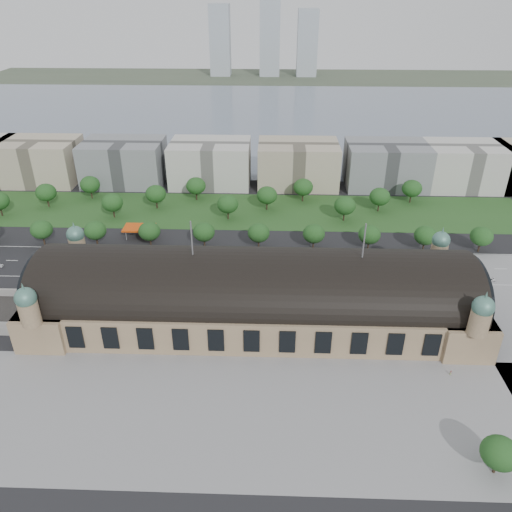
{
  "coord_description": "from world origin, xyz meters",
  "views": [
    {
      "loc": [
        5.5,
        -141.61,
        103.95
      ],
      "look_at": [
        -0.04,
        20.38,
        14.0
      ],
      "focal_mm": 35.0,
      "sensor_mm": 36.0,
      "label": 1
    }
  ],
  "objects_px": {
    "parked_car_3": "(92,277)",
    "bus_west": "(224,275)",
    "parked_car_5": "(202,284)",
    "parked_car_1": "(103,281)",
    "parked_car_6": "(211,279)",
    "traffic_car_6": "(490,279)",
    "parked_car_0": "(103,280)",
    "pedestrian_0": "(451,373)",
    "traffic_car_2": "(133,267)",
    "traffic_car_3": "(225,252)",
    "parked_car_2": "(109,279)",
    "parked_car_4": "(187,284)",
    "traffic_car_5": "(381,257)",
    "petrol_station": "(144,228)",
    "bus_east": "(357,274)",
    "bus_mid": "(273,269)"
  },
  "relations": [
    {
      "from": "traffic_car_3",
      "to": "traffic_car_5",
      "type": "bearing_deg",
      "value": -89.26
    },
    {
      "from": "parked_car_1",
      "to": "bus_west",
      "type": "bearing_deg",
      "value": 62.93
    },
    {
      "from": "traffic_car_2",
      "to": "traffic_car_3",
      "type": "bearing_deg",
      "value": 102.84
    },
    {
      "from": "traffic_car_3",
      "to": "parked_car_5",
      "type": "height_order",
      "value": "traffic_car_3"
    },
    {
      "from": "traffic_car_5",
      "to": "parked_car_3",
      "type": "height_order",
      "value": "traffic_car_5"
    },
    {
      "from": "bus_west",
      "to": "bus_east",
      "type": "height_order",
      "value": "bus_east"
    },
    {
      "from": "parked_car_4",
      "to": "bus_west",
      "type": "relative_size",
      "value": 0.4
    },
    {
      "from": "parked_car_1",
      "to": "parked_car_5",
      "type": "xyz_separation_m",
      "value": [
        39.08,
        -1.16,
        0.09
      ]
    },
    {
      "from": "petrol_station",
      "to": "traffic_car_5",
      "type": "xyz_separation_m",
      "value": [
        106.21,
        -20.35,
        -2.14
      ]
    },
    {
      "from": "parked_car_0",
      "to": "traffic_car_3",
      "type": "bearing_deg",
      "value": 86.56
    },
    {
      "from": "parked_car_0",
      "to": "bus_mid",
      "type": "relative_size",
      "value": 0.32
    },
    {
      "from": "parked_car_0",
      "to": "parked_car_3",
      "type": "relative_size",
      "value": 0.93
    },
    {
      "from": "bus_west",
      "to": "pedestrian_0",
      "type": "xyz_separation_m",
      "value": [
        73.04,
        -53.08,
        -0.88
      ]
    },
    {
      "from": "parked_car_2",
      "to": "parked_car_3",
      "type": "xyz_separation_m",
      "value": [
        -7.14,
        1.58,
        -0.01
      ]
    },
    {
      "from": "petrol_station",
      "to": "bus_east",
      "type": "relative_size",
      "value": 1.03
    },
    {
      "from": "parked_car_5",
      "to": "parked_car_3",
      "type": "bearing_deg",
      "value": -123.21
    },
    {
      "from": "parked_car_2",
      "to": "bus_west",
      "type": "relative_size",
      "value": 0.44
    },
    {
      "from": "parked_car_4",
      "to": "parked_car_5",
      "type": "relative_size",
      "value": 0.84
    },
    {
      "from": "traffic_car_2",
      "to": "parked_car_1",
      "type": "xyz_separation_m",
      "value": [
        -8.99,
        -11.36,
        0.0
      ]
    },
    {
      "from": "parked_car_3",
      "to": "traffic_car_3",
      "type": "bearing_deg",
      "value": 80.44
    },
    {
      "from": "pedestrian_0",
      "to": "traffic_car_2",
      "type": "bearing_deg",
      "value": 173.61
    },
    {
      "from": "parked_car_0",
      "to": "parked_car_4",
      "type": "distance_m",
      "value": 33.51
    },
    {
      "from": "parked_car_0",
      "to": "parked_car_5",
      "type": "height_order",
      "value": "parked_car_5"
    },
    {
      "from": "parked_car_3",
      "to": "parked_car_2",
      "type": "bearing_deg",
      "value": 44.64
    },
    {
      "from": "traffic_car_3",
      "to": "traffic_car_6",
      "type": "height_order",
      "value": "traffic_car_3"
    },
    {
      "from": "parked_car_0",
      "to": "parked_car_3",
      "type": "bearing_deg",
      "value": -140.42
    },
    {
      "from": "petrol_station",
      "to": "traffic_car_6",
      "type": "relative_size",
      "value": 3.06
    },
    {
      "from": "bus_west",
      "to": "traffic_car_2",
      "type": "bearing_deg",
      "value": 82.62
    },
    {
      "from": "traffic_car_3",
      "to": "traffic_car_6",
      "type": "xyz_separation_m",
      "value": [
        106.44,
        -18.33,
        -0.15
      ]
    },
    {
      "from": "traffic_car_5",
      "to": "traffic_car_6",
      "type": "xyz_separation_m",
      "value": [
        39.57,
        -16.33,
        -0.17
      ]
    },
    {
      "from": "bus_west",
      "to": "parked_car_1",
      "type": "bearing_deg",
      "value": 98.16
    },
    {
      "from": "parked_car_5",
      "to": "bus_west",
      "type": "relative_size",
      "value": 0.47
    },
    {
      "from": "parked_car_0",
      "to": "parked_car_3",
      "type": "xyz_separation_m",
      "value": [
        -5.07,
        1.8,
        0.07
      ]
    },
    {
      "from": "traffic_car_6",
      "to": "parked_car_4",
      "type": "bearing_deg",
      "value": -92.7
    },
    {
      "from": "parked_car_5",
      "to": "traffic_car_2",
      "type": "bearing_deg",
      "value": -140.63
    },
    {
      "from": "traffic_car_2",
      "to": "parked_car_5",
      "type": "height_order",
      "value": "parked_car_5"
    },
    {
      "from": "parked_car_2",
      "to": "parked_car_6",
      "type": "distance_m",
      "value": 40.22
    },
    {
      "from": "parked_car_1",
      "to": "traffic_car_2",
      "type": "bearing_deg",
      "value": 108.7
    },
    {
      "from": "traffic_car_2",
      "to": "parked_car_4",
      "type": "bearing_deg",
      "value": 55.6
    },
    {
      "from": "traffic_car_6",
      "to": "parked_car_6",
      "type": "distance_m",
      "value": 109.93
    },
    {
      "from": "traffic_car_3",
      "to": "parked_car_2",
      "type": "bearing_deg",
      "value": 120.77
    },
    {
      "from": "parked_car_1",
      "to": "parked_car_6",
      "type": "bearing_deg",
      "value": 60.92
    },
    {
      "from": "parked_car_0",
      "to": "bus_west",
      "type": "xyz_separation_m",
      "value": [
        47.22,
        3.8,
        0.98
      ]
    },
    {
      "from": "parked_car_0",
      "to": "parked_car_4",
      "type": "bearing_deg",
      "value": 55.35
    },
    {
      "from": "parked_car_3",
      "to": "bus_west",
      "type": "bearing_deg",
      "value": 59.27
    },
    {
      "from": "parked_car_6",
      "to": "bus_east",
      "type": "distance_m",
      "value": 57.76
    },
    {
      "from": "traffic_car_3",
      "to": "traffic_car_5",
      "type": "height_order",
      "value": "traffic_car_5"
    },
    {
      "from": "parked_car_0",
      "to": "pedestrian_0",
      "type": "relative_size",
      "value": 2.65
    },
    {
      "from": "parked_car_3",
      "to": "parked_car_5",
      "type": "height_order",
      "value": "parked_car_5"
    },
    {
      "from": "traffic_car_6",
      "to": "parked_car_0",
      "type": "relative_size",
      "value": 1.14
    }
  ]
}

